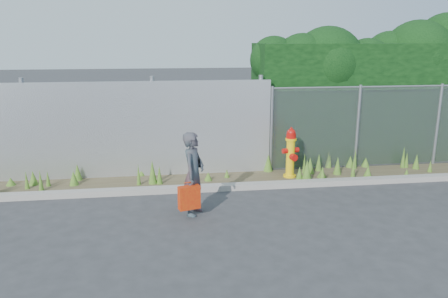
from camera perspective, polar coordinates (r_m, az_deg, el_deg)
name	(u,v)px	position (r m, az deg, el deg)	size (l,w,h in m)	color
ground	(252,224)	(7.70, 3.67, -9.74)	(80.00, 80.00, 0.00)	#323234
curb	(235,187)	(9.33, 1.50, -4.93)	(16.00, 0.22, 0.12)	gray
weed_strip	(206,175)	(9.88, -2.40, -3.35)	(16.00, 1.31, 0.55)	#4A3F2A
corrugated_fence	(84,131)	(10.26, -17.80, 2.21)	(8.50, 0.21, 2.30)	#AEB0B5
chainlink_fence	(398,126)	(11.59, 21.77, 2.84)	(6.50, 0.07, 2.05)	gray
hedge	(390,79)	(12.49, 20.83, 8.50)	(7.47, 2.08, 3.80)	black
fire_hydrant	(291,154)	(10.06, 8.68, -0.59)	(0.40, 0.35, 1.18)	yellow
woman	(194,174)	(7.88, -4.00, -3.24)	(0.56, 0.37, 1.53)	#105F67
red_tote_bag	(189,197)	(7.77, -4.57, -6.32)	(0.38, 0.14, 0.50)	red
black_shoulder_bag	(194,163)	(7.95, -3.91, -1.81)	(0.21, 0.09, 0.16)	black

